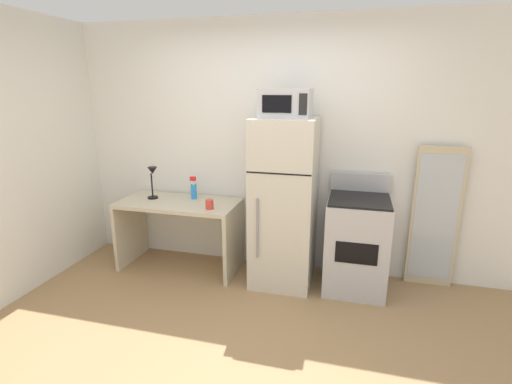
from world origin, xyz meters
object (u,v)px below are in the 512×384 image
at_px(spray_bottle, 194,190).
at_px(microwave, 286,103).
at_px(leaning_mirror, 435,218).
at_px(desk, 180,221).
at_px(desk_lamp, 152,177).
at_px(refrigerator, 284,203).
at_px(oven_range, 356,243).
at_px(coffee_mug, 209,204).

xyz_separation_m(spray_bottle, microwave, (1.02, -0.16, 0.93)).
bearing_deg(leaning_mirror, desk, -174.04).
bearing_deg(desk_lamp, refrigerator, -1.20).
bearing_deg(oven_range, desk, -179.59).
distance_m(desk, desk_lamp, 0.55).
distance_m(refrigerator, leaning_mirror, 1.46).
bearing_deg(refrigerator, microwave, -89.68).
xyz_separation_m(refrigerator, oven_range, (0.71, 0.02, -0.36)).
xyz_separation_m(coffee_mug, oven_range, (1.44, 0.17, -0.33)).
distance_m(coffee_mug, oven_range, 1.49).
relative_size(desk_lamp, oven_range, 0.32).
bearing_deg(desk_lamp, desk, -4.06).
xyz_separation_m(spray_bottle, refrigerator, (1.02, -0.14, -0.02)).
relative_size(desk_lamp, microwave, 0.77).
xyz_separation_m(microwave, leaning_mirror, (1.43, 0.30, -1.08)).
bearing_deg(coffee_mug, microwave, 9.84).
height_order(desk_lamp, leaning_mirror, leaning_mirror).
distance_m(coffee_mug, leaning_mirror, 2.20).
relative_size(coffee_mug, microwave, 0.21).
height_order(microwave, oven_range, microwave).
bearing_deg(oven_range, microwave, -176.53).
bearing_deg(leaning_mirror, microwave, -168.23).
bearing_deg(refrigerator, leaning_mirror, 10.95).
distance_m(microwave, leaning_mirror, 1.82).
relative_size(desk, coffee_mug, 13.35).
distance_m(desk, refrigerator, 1.18).
bearing_deg(spray_bottle, coffee_mug, -44.45).
relative_size(desk_lamp, spray_bottle, 1.42).
distance_m(refrigerator, oven_range, 0.80).
relative_size(coffee_mug, spray_bottle, 0.38).
height_order(refrigerator, oven_range, refrigerator).
height_order(desk, refrigerator, refrigerator).
bearing_deg(coffee_mug, oven_range, 6.71).
bearing_deg(refrigerator, oven_range, 1.76).
height_order(desk, leaning_mirror, leaning_mirror).
height_order(desk_lamp, spray_bottle, desk_lamp).
height_order(desk_lamp, coffee_mug, desk_lamp).
distance_m(desk_lamp, refrigerator, 1.45).
bearing_deg(spray_bottle, refrigerator, -7.86).
height_order(desk, oven_range, oven_range).
relative_size(spray_bottle, refrigerator, 0.15).
relative_size(oven_range, leaning_mirror, 0.79).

